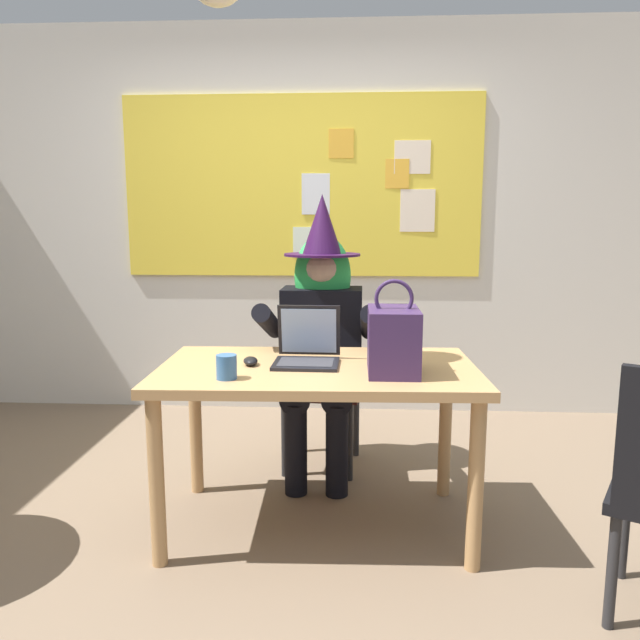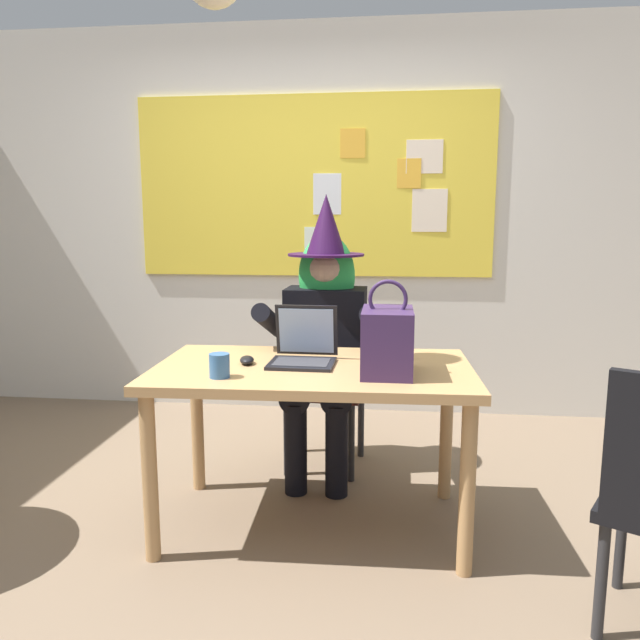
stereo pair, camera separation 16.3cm
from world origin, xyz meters
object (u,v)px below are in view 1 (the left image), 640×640
(desk_main, at_px, (318,386))
(person_costumed, at_px, (321,323))
(handbag, at_px, (393,340))
(computer_mouse, at_px, (251,361))
(coffee_mug, at_px, (226,367))
(chair_at_desk, at_px, (324,371))
(laptop, at_px, (307,350))

(desk_main, xyz_separation_m, person_costumed, (-0.02, 0.62, 0.17))
(desk_main, relative_size, handbag, 3.58)
(computer_mouse, bearing_deg, coffee_mug, -115.72)
(computer_mouse, relative_size, coffee_mug, 1.09)
(person_costumed, xyz_separation_m, computer_mouse, (-0.27, -0.62, -0.06))
(chair_at_desk, xyz_separation_m, coffee_mug, (-0.33, -0.98, 0.26))
(person_costumed, bearing_deg, chair_at_desk, 176.79)
(chair_at_desk, height_order, person_costumed, person_costumed)
(computer_mouse, bearing_deg, person_costumed, 54.08)
(person_costumed, relative_size, coffee_mug, 15.38)
(chair_at_desk, height_order, handbag, handbag)
(laptop, xyz_separation_m, handbag, (0.36, -0.15, 0.08))
(coffee_mug, bearing_deg, handbag, 12.16)
(coffee_mug, bearing_deg, desk_main, 34.32)
(desk_main, xyz_separation_m, coffee_mug, (-0.34, -0.23, 0.14))
(chair_at_desk, xyz_separation_m, handbag, (0.32, -0.84, 0.35))
(chair_at_desk, distance_m, laptop, 0.74)
(coffee_mug, bearing_deg, computer_mouse, 77.05)
(chair_at_desk, xyz_separation_m, computer_mouse, (-0.28, -0.74, 0.23))
(chair_at_desk, relative_size, handbag, 2.39)
(laptop, relative_size, handbag, 0.74)
(chair_at_desk, distance_m, handbag, 0.96)
(person_costumed, distance_m, handbag, 0.79)
(desk_main, height_order, person_costumed, person_costumed)
(desk_main, distance_m, person_costumed, 0.65)
(person_costumed, relative_size, handbag, 3.86)
(desk_main, height_order, coffee_mug, coffee_mug)
(computer_mouse, bearing_deg, laptop, 0.46)
(person_costumed, xyz_separation_m, laptop, (-0.03, -0.57, -0.02))
(laptop, bearing_deg, coffee_mug, -134.05)
(person_costumed, xyz_separation_m, coffee_mug, (-0.32, -0.86, -0.03))
(laptop, bearing_deg, person_costumed, 88.19)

